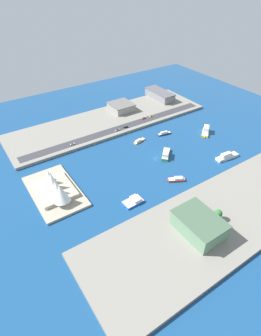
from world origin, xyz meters
TOP-DOWN VIEW (x-y plane):
  - ground_plane at (0.00, 0.00)m, footprint 440.00×440.00m
  - quay_west at (-89.60, 0.00)m, footprint 70.00×240.00m
  - quay_east at (89.60, 0.00)m, footprint 70.00×240.00m
  - peninsula_point at (7.29, 100.92)m, footprint 63.38×36.36m
  - road_strip at (65.57, 0.00)m, footprint 11.23×228.00m
  - ferry_green_doubledeck at (-3.15, -10.16)m, footprint 19.32×19.76m
  - ferry_yellow_fast at (6.84, -75.86)m, footprint 17.00×18.97m
  - water_taxi_orange at (33.11, -3.52)m, footprint 7.47×16.09m
  - ferry_white_commuter at (-39.24, -57.38)m, footprint 9.13×26.58m
  - catamaran_blue at (-39.29, 53.08)m, footprint 10.16×17.54m
  - tugboat_red at (-37.93, 6.35)m, footprint 11.16×15.71m
  - patrol_launch_navy at (30.17, -35.66)m, footprint 6.06×16.71m
  - terminal_long_green at (-90.49, 33.50)m, footprint 34.30×24.39m
  - warehouse_low_gray at (106.59, -89.72)m, footprint 45.24×18.65m
  - carpark_squat_concrete at (104.16, -25.91)m, footprint 27.98×27.19m
  - pickup_red at (68.84, -35.22)m, footprint 2.03×5.09m
  - sedan_silver at (62.31, 5.67)m, footprint 2.10×5.04m
  - suv_black at (62.62, -5.70)m, footprint 2.20×5.23m
  - taxi_yellow_cab at (67.79, -45.92)m, footprint 2.09×4.33m
  - van_white at (62.94, 59.49)m, footprint 1.89×4.38m
  - traffic_light_waterfront at (59.08, 1.77)m, footprint 0.36×0.36m
  - opera_landmark at (3.29, 100.92)m, footprint 43.63×29.02m
  - park_tree_cluster at (-89.00, 21.84)m, footprint 13.56×20.11m

SIDE VIEW (x-z plane):
  - ground_plane at x=0.00m, z-range 0.00..0.00m
  - peninsula_point at x=7.29m, z-range 0.00..2.00m
  - water_taxi_orange at x=33.11m, z-range -0.42..2.72m
  - patrol_launch_navy at x=30.17m, z-range -0.52..3.27m
  - quay_west at x=-89.60m, z-range 0.00..2.87m
  - quay_east at x=89.60m, z-range 0.00..2.87m
  - catamaran_blue at x=-39.29m, z-range -0.58..3.47m
  - tugboat_red at x=-37.93m, z-range -0.35..3.25m
  - ferry_white_commuter at x=-39.24m, z-range -0.97..5.38m
  - ferry_green_doubledeck at x=-3.15m, z-range -0.66..5.68m
  - road_strip at x=65.57m, z-range 2.87..3.02m
  - ferry_yellow_fast at x=6.84m, z-range -0.81..6.75m
  - taxi_yellow_cab at x=67.79m, z-range 3.02..4.44m
  - van_white at x=62.94m, z-range 3.02..4.51m
  - pickup_red at x=68.84m, z-range 3.01..4.52m
  - suv_black at x=62.62m, z-range 3.00..4.68m
  - sedan_silver at x=62.31m, z-range 2.99..4.70m
  - traffic_light_waterfront at x=59.08m, z-range 3.96..10.46m
  - carpark_squat_concrete at x=104.16m, z-range 2.90..11.84m
  - warehouse_low_gray at x=106.59m, z-range 2.90..13.18m
  - opera_landmark at x=3.29m, z-range -0.85..18.23m
  - park_tree_cluster at x=-89.00m, z-range 4.18..13.98m
  - terminal_long_green at x=-90.49m, z-range 2.90..16.26m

